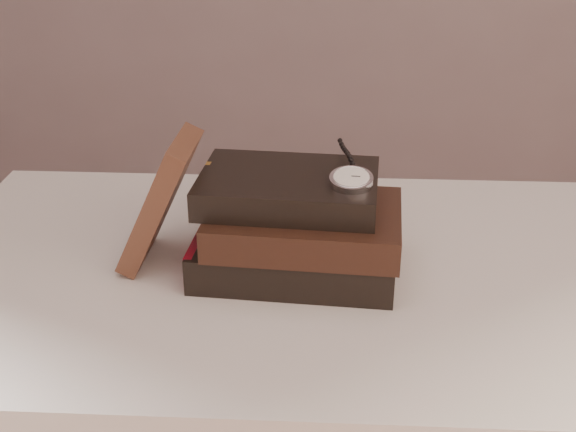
{
  "coord_description": "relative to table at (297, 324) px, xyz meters",
  "views": [
    {
      "loc": [
        0.03,
        -0.51,
        1.25
      ],
      "look_at": [
        -0.01,
        0.35,
        0.82
      ],
      "focal_mm": 46.81,
      "sensor_mm": 36.0,
      "label": 1
    }
  ],
  "objects": [
    {
      "name": "table",
      "position": [
        0.0,
        0.0,
        0.0
      ],
      "size": [
        1.0,
        0.6,
        0.75
      ],
      "color": "silver",
      "rests_on": "ground"
    },
    {
      "name": "book_stack",
      "position": [
        -0.0,
        -0.0,
        0.15
      ],
      "size": [
        0.27,
        0.2,
        0.13
      ],
      "color": "black",
      "rests_on": "table"
    },
    {
      "name": "journal",
      "position": [
        -0.18,
        0.01,
        0.18
      ],
      "size": [
        0.11,
        0.12,
        0.18
      ],
      "primitive_type": "cube",
      "rotation": [
        0.0,
        0.44,
        -0.04
      ],
      "color": "#3B2016",
      "rests_on": "table"
    },
    {
      "name": "pocket_watch",
      "position": [
        0.07,
        -0.02,
        0.23
      ],
      "size": [
        0.06,
        0.16,
        0.02
      ],
      "color": "silver",
      "rests_on": "book_stack"
    },
    {
      "name": "eyeglasses",
      "position": [
        -0.09,
        0.09,
        0.16
      ],
      "size": [
        0.12,
        0.13,
        0.05
      ],
      "color": "silver",
      "rests_on": "book_stack"
    }
  ]
}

